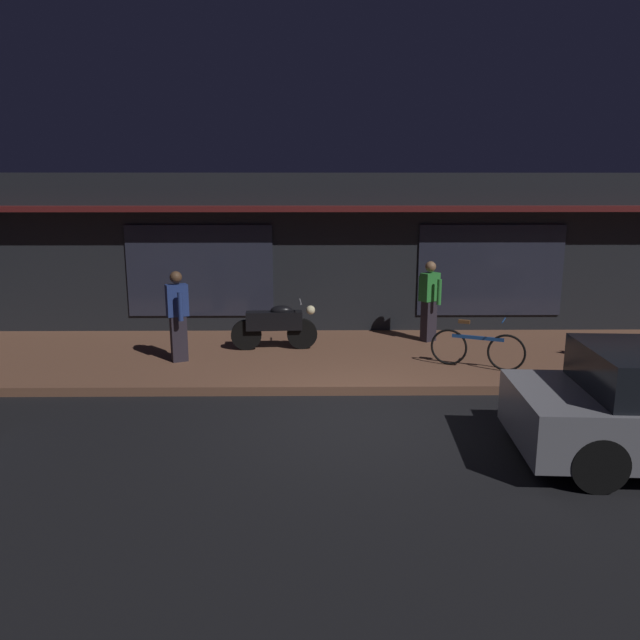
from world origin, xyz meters
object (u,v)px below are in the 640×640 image
(motorcycle, at_px, (276,325))
(bicycle_parked, at_px, (477,348))
(person_photographer, at_px, (178,314))
(person_bystander, at_px, (429,299))

(motorcycle, relative_size, bicycle_parked, 1.11)
(person_photographer, bearing_deg, person_bystander, 16.76)
(bicycle_parked, relative_size, person_bystander, 0.92)
(bicycle_parked, bearing_deg, person_bystander, 103.97)
(motorcycle, bearing_deg, bicycle_parked, -20.28)
(motorcycle, relative_size, person_bystander, 1.02)
(motorcycle, xyz_separation_m, person_bystander, (3.14, 0.64, 0.38))
(bicycle_parked, relative_size, person_photographer, 0.92)
(motorcycle, bearing_deg, person_photographer, -154.39)
(bicycle_parked, bearing_deg, motorcycle, 159.72)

